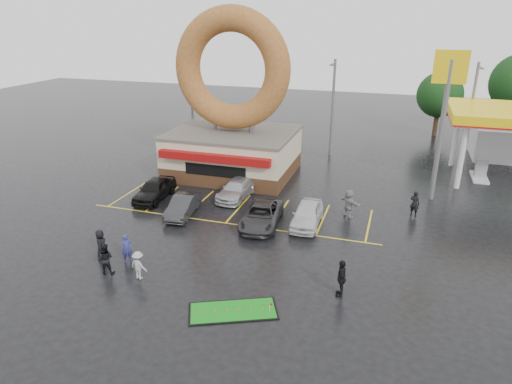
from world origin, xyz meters
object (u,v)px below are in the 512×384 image
(car_white, at_px, (307,214))
(shell_sign, at_px, (446,99))
(car_black, at_px, (154,189))
(car_grey, at_px, (261,215))
(person_blue, at_px, (127,248))
(dumpster, at_px, (177,159))
(car_dgrey, at_px, (183,206))
(putting_green, at_px, (233,311))
(streetlight_left, at_px, (191,99))
(person_cameraman, at_px, (341,278))
(streetlight_mid, at_px, (332,106))
(car_silver, at_px, (237,189))
(streetlight_right, at_px, (471,112))
(donut_shop, at_px, (232,122))

(car_white, bearing_deg, shell_sign, 40.59)
(car_black, bearing_deg, car_grey, -14.41)
(car_white, relative_size, person_blue, 2.61)
(car_white, distance_m, dumpster, 16.07)
(car_dgrey, xyz_separation_m, putting_green, (7.00, -9.10, -0.63))
(streetlight_left, relative_size, car_dgrey, 2.22)
(person_blue, distance_m, person_cameraman, 11.64)
(car_grey, bearing_deg, streetlight_left, 121.67)
(dumpster, bearing_deg, car_grey, -55.26)
(car_black, xyz_separation_m, putting_green, (10.28, -11.08, -0.74))
(streetlight_mid, relative_size, car_dgrey, 2.22)
(car_silver, bearing_deg, streetlight_left, 131.67)
(car_black, bearing_deg, shell_sign, 15.16)
(streetlight_mid, xyz_separation_m, streetlight_right, (12.00, 1.00, 0.00))
(streetlight_right, relative_size, dumpster, 5.00)
(shell_sign, bearing_deg, car_silver, -163.23)
(donut_shop, height_order, streetlight_mid, donut_shop)
(car_white, height_order, person_cameraman, person_cameraman)
(car_dgrey, relative_size, car_grey, 0.81)
(streetlight_left, distance_m, car_silver, 15.72)
(car_grey, distance_m, car_white, 2.95)
(shell_sign, height_order, car_grey, shell_sign)
(car_grey, bearing_deg, dumpster, 133.16)
(car_grey, distance_m, person_blue, 8.82)
(donut_shop, relative_size, streetlight_right, 1.50)
(car_grey, height_order, person_cameraman, person_cameraman)
(donut_shop, distance_m, putting_green, 20.07)
(person_cameraman, distance_m, putting_green, 5.43)
(car_dgrey, height_order, person_blue, person_blue)
(donut_shop, distance_m, streetlight_right, 21.00)
(car_silver, bearing_deg, person_blue, -98.55)
(car_grey, xyz_separation_m, person_cameraman, (6.01, -6.41, 0.26))
(donut_shop, bearing_deg, streetlight_mid, 48.62)
(streetlight_mid, xyz_separation_m, car_silver, (-4.82, -13.08, -4.12))
(car_black, distance_m, person_blue, 9.18)
(donut_shop, distance_m, person_cameraman, 19.51)
(car_silver, relative_size, car_grey, 0.92)
(shell_sign, height_order, streetlight_mid, shell_sign)
(donut_shop, height_order, putting_green, donut_shop)
(streetlight_mid, xyz_separation_m, car_white, (1.13, -16.14, -4.04))
(person_blue, distance_m, dumpster, 17.01)
(car_grey, height_order, car_white, car_white)
(car_black, relative_size, putting_green, 1.02)
(shell_sign, xyz_separation_m, car_white, (-7.87, -7.23, -6.64))
(streetlight_left, xyz_separation_m, putting_green, (13.80, -25.30, -4.75))
(streetlight_left, bearing_deg, putting_green, -61.38)
(car_silver, height_order, car_grey, car_grey)
(streetlight_left, height_order, car_grey, streetlight_left)
(car_white, bearing_deg, donut_shop, 132.80)
(donut_shop, bearing_deg, streetlight_left, 135.22)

